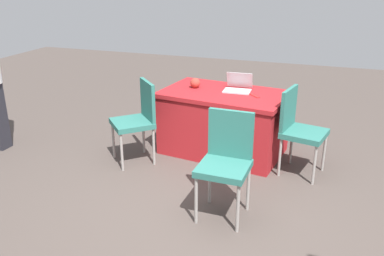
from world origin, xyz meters
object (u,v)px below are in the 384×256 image
chair_near_front (299,126)px  scissors_red (254,96)px  chair_tucked_left (138,117)px  table_foreground (224,122)px  yarn_ball (195,83)px  chair_by_pillar (226,158)px  laptop_silver (238,88)px

chair_near_front → scissors_red: size_ratio=5.32×
chair_tucked_left → scissors_red: size_ratio=5.33×
scissors_red → chair_near_front: bearing=24.4°
table_foreground → scissors_red: 0.54m
chair_tucked_left → table_foreground: bearing=-100.4°
yarn_ball → scissors_red: 0.77m
chair_near_front → table_foreground: bearing=-94.4°
chair_by_pillar → chair_near_front: bearing=-114.8°
chair_by_pillar → yarn_ball: chair_by_pillar is taller
table_foreground → chair_by_pillar: size_ratio=1.62×
table_foreground → chair_near_front: chair_near_front is taller
chair_tucked_left → laptop_silver: laptop_silver is taller
chair_tucked_left → yarn_ball: size_ratio=7.70×
laptop_silver → yarn_ball: size_ratio=2.64×
chair_near_front → scissors_red: chair_near_front is taller
yarn_ball → laptop_silver: bearing=-174.7°
chair_near_front → scissors_red: (0.54, -0.23, 0.23)m
chair_tucked_left → scissors_red: bearing=-110.6°
chair_tucked_left → laptop_silver: bearing=-99.4°
table_foreground → yarn_ball: (0.39, -0.06, 0.45)m
laptop_silver → chair_by_pillar: bearing=97.3°
laptop_silver → chair_tucked_left: bearing=31.7°
laptop_silver → scissors_red: laptop_silver is taller
yarn_ball → scissors_red: bearing=171.8°
chair_near_front → yarn_ball: chair_near_front is taller
yarn_ball → scissors_red: (-0.76, 0.11, -0.06)m
chair_near_front → laptop_silver: 0.91m
chair_tucked_left → chair_by_pillar: (-1.26, 0.78, 0.01)m
table_foreground → yarn_ball: bearing=-9.3°
table_foreground → chair_tucked_left: chair_tucked_left is taller
table_foreground → chair_tucked_left: bearing=33.2°
chair_near_front → chair_tucked_left: bearing=-68.2°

